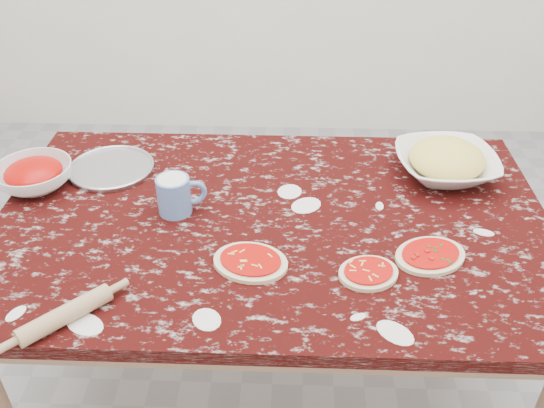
{
  "coord_description": "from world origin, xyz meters",
  "views": [
    {
      "loc": [
        0.05,
        -1.34,
        1.74
      ],
      "look_at": [
        0.0,
        0.0,
        0.8
      ],
      "focal_mm": 38.27,
      "sensor_mm": 36.0,
      "label": 1
    }
  ],
  "objects_px": {
    "sauce_bowl": "(34,176)",
    "rolling_pin": "(65,315)",
    "worktable": "(272,241)",
    "pizza_tray": "(111,169)",
    "flour_mug": "(176,195)",
    "cheese_bowl": "(446,165)"
  },
  "relations": [
    {
      "from": "sauce_bowl",
      "to": "rolling_pin",
      "type": "height_order",
      "value": "sauce_bowl"
    },
    {
      "from": "worktable",
      "to": "rolling_pin",
      "type": "bearing_deg",
      "value": -137.61
    },
    {
      "from": "worktable",
      "to": "sauce_bowl",
      "type": "distance_m",
      "value": 0.76
    },
    {
      "from": "pizza_tray",
      "to": "flour_mug",
      "type": "relative_size",
      "value": 1.88
    },
    {
      "from": "cheese_bowl",
      "to": "rolling_pin",
      "type": "height_order",
      "value": "cheese_bowl"
    },
    {
      "from": "sauce_bowl",
      "to": "cheese_bowl",
      "type": "relative_size",
      "value": 0.74
    },
    {
      "from": "pizza_tray",
      "to": "rolling_pin",
      "type": "relative_size",
      "value": 1.2
    },
    {
      "from": "rolling_pin",
      "to": "pizza_tray",
      "type": "bearing_deg",
      "value": 96.24
    },
    {
      "from": "pizza_tray",
      "to": "sauce_bowl",
      "type": "height_order",
      "value": "sauce_bowl"
    },
    {
      "from": "pizza_tray",
      "to": "cheese_bowl",
      "type": "height_order",
      "value": "cheese_bowl"
    },
    {
      "from": "sauce_bowl",
      "to": "flour_mug",
      "type": "xyz_separation_m",
      "value": [
        0.46,
        -0.12,
        0.02
      ]
    },
    {
      "from": "worktable",
      "to": "flour_mug",
      "type": "relative_size",
      "value": 11.21
    },
    {
      "from": "cheese_bowl",
      "to": "worktable",
      "type": "bearing_deg",
      "value": -154.83
    },
    {
      "from": "sauce_bowl",
      "to": "flour_mug",
      "type": "bearing_deg",
      "value": -14.3
    },
    {
      "from": "flour_mug",
      "to": "cheese_bowl",
      "type": "bearing_deg",
      "value": 15.71
    },
    {
      "from": "worktable",
      "to": "sauce_bowl",
      "type": "relative_size",
      "value": 6.86
    },
    {
      "from": "worktable",
      "to": "pizza_tray",
      "type": "relative_size",
      "value": 5.96
    },
    {
      "from": "worktable",
      "to": "cheese_bowl",
      "type": "relative_size",
      "value": 5.1
    },
    {
      "from": "pizza_tray",
      "to": "sauce_bowl",
      "type": "distance_m",
      "value": 0.23
    },
    {
      "from": "pizza_tray",
      "to": "sauce_bowl",
      "type": "relative_size",
      "value": 1.15
    },
    {
      "from": "cheese_bowl",
      "to": "rolling_pin",
      "type": "distance_m",
      "value": 1.21
    },
    {
      "from": "sauce_bowl",
      "to": "flour_mug",
      "type": "height_order",
      "value": "flour_mug"
    }
  ]
}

